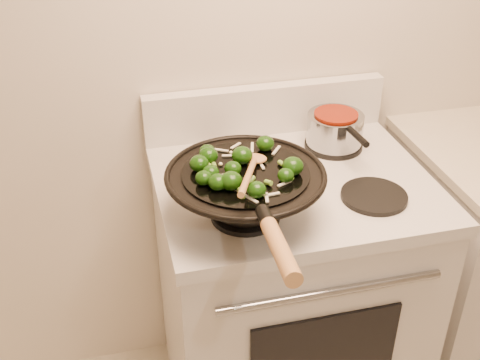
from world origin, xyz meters
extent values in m
plane|color=silver|center=(0.00, 1.50, 1.30)|extent=(3.50, 0.00, 3.50)
cube|color=silver|center=(-0.24, 1.17, 0.44)|extent=(0.76, 0.64, 0.88)
cube|color=silver|center=(-0.24, 1.17, 0.90)|extent=(0.78, 0.66, 0.04)
cube|color=silver|center=(-0.24, 1.47, 1.00)|extent=(0.78, 0.05, 0.16)
cylinder|color=gray|center=(-0.24, 0.84, 0.78)|extent=(0.60, 0.02, 0.02)
cube|color=black|center=(-0.24, 0.84, 0.55)|extent=(0.42, 0.01, 0.28)
cylinder|color=black|center=(-0.42, 1.02, 0.93)|extent=(0.18, 0.18, 0.01)
cylinder|color=black|center=(-0.06, 1.02, 0.93)|extent=(0.18, 0.18, 0.01)
cylinder|color=black|center=(-0.42, 1.32, 0.93)|extent=(0.18, 0.18, 0.01)
cylinder|color=black|center=(-0.06, 1.32, 0.93)|extent=(0.18, 0.18, 0.01)
torus|color=black|center=(-0.42, 1.02, 1.05)|extent=(0.40, 0.40, 0.01)
cylinder|color=black|center=(-0.42, 1.02, 1.05)|extent=(0.32, 0.32, 0.01)
cylinder|color=black|center=(-0.43, 0.79, 1.08)|extent=(0.04, 0.07, 0.04)
cylinder|color=#B17A45|center=(-0.44, 0.66, 1.09)|extent=(0.05, 0.21, 0.06)
ellipsoid|color=#113408|center=(-0.42, 0.91, 1.07)|extent=(0.05, 0.05, 0.04)
cylinder|color=#48782B|center=(-0.41, 0.91, 1.06)|extent=(0.02, 0.02, 0.02)
ellipsoid|color=#113408|center=(-0.34, 1.12, 1.07)|extent=(0.05, 0.05, 0.04)
ellipsoid|color=#113408|center=(-0.42, 1.07, 1.08)|extent=(0.05, 0.05, 0.05)
ellipsoid|color=#113408|center=(-0.47, 0.95, 1.08)|extent=(0.05, 0.05, 0.05)
cylinder|color=#48782B|center=(-0.45, 0.95, 1.06)|extent=(0.02, 0.02, 0.01)
ellipsoid|color=#113408|center=(-0.53, 0.99, 1.07)|extent=(0.04, 0.04, 0.04)
ellipsoid|color=#113408|center=(-0.31, 0.99, 1.08)|extent=(0.05, 0.05, 0.05)
ellipsoid|color=#113408|center=(-0.34, 0.96, 1.07)|extent=(0.04, 0.04, 0.03)
cylinder|color=#48782B|center=(-0.32, 0.96, 1.06)|extent=(0.02, 0.02, 0.02)
ellipsoid|color=#113408|center=(-0.50, 1.09, 1.08)|extent=(0.05, 0.05, 0.04)
ellipsoid|color=#113408|center=(-0.45, 1.02, 1.07)|extent=(0.04, 0.04, 0.04)
ellipsoid|color=#113408|center=(-0.53, 1.06, 1.07)|extent=(0.05, 0.05, 0.04)
cylinder|color=#48782B|center=(-0.51, 1.06, 1.06)|extent=(0.02, 0.02, 0.02)
ellipsoid|color=#113408|center=(-0.50, 1.11, 1.07)|extent=(0.04, 0.04, 0.04)
ellipsoid|color=#113408|center=(-0.51, 1.01, 1.07)|extent=(0.04, 0.04, 0.04)
ellipsoid|color=#113408|center=(-0.50, 0.96, 1.07)|extent=(0.05, 0.05, 0.04)
cylinder|color=#48782B|center=(-0.49, 0.96, 1.06)|extent=(0.02, 0.02, 0.02)
cube|color=white|center=(-0.41, 1.15, 1.06)|extent=(0.04, 0.03, 0.00)
cube|color=white|center=(-0.40, 0.89, 1.06)|extent=(0.01, 0.04, 0.00)
cube|color=white|center=(-0.37, 1.04, 1.06)|extent=(0.01, 0.05, 0.00)
cube|color=white|center=(-0.49, 1.00, 1.06)|extent=(0.05, 0.03, 0.00)
cube|color=white|center=(-0.43, 1.10, 1.06)|extent=(0.05, 0.02, 0.00)
cube|color=white|center=(-0.50, 1.08, 1.06)|extent=(0.02, 0.05, 0.00)
cube|color=white|center=(-0.46, 1.14, 1.06)|extent=(0.05, 0.03, 0.00)
cube|color=white|center=(-0.39, 0.90, 1.06)|extent=(0.04, 0.01, 0.00)
cube|color=white|center=(-0.37, 1.13, 1.06)|extent=(0.02, 0.05, 0.00)
cube|color=white|center=(-0.46, 0.95, 1.06)|extent=(0.04, 0.05, 0.00)
cube|color=white|center=(-0.44, 0.90, 1.06)|extent=(0.03, 0.04, 0.00)
cube|color=white|center=(-0.31, 1.10, 1.06)|extent=(0.04, 0.04, 0.00)
cube|color=white|center=(-0.34, 0.94, 1.06)|extent=(0.04, 0.02, 0.00)
cylinder|color=olive|center=(-0.46, 0.98, 1.06)|extent=(0.03, 0.03, 0.02)
cylinder|color=olive|center=(-0.42, 0.97, 1.06)|extent=(0.03, 0.02, 0.02)
cylinder|color=olive|center=(-0.38, 0.95, 1.06)|extent=(0.02, 0.03, 0.02)
cylinder|color=olive|center=(-0.50, 1.06, 1.06)|extent=(0.03, 0.03, 0.02)
cylinder|color=olive|center=(-0.32, 1.02, 1.06)|extent=(0.02, 0.02, 0.01)
cylinder|color=olive|center=(-0.49, 1.06, 1.06)|extent=(0.03, 0.03, 0.02)
cylinder|color=olive|center=(-0.45, 0.92, 1.06)|extent=(0.02, 0.01, 0.01)
sphere|color=beige|center=(-0.47, 1.07, 1.06)|extent=(0.01, 0.01, 0.01)
sphere|color=beige|center=(-0.43, 1.12, 1.06)|extent=(0.01, 0.01, 0.01)
sphere|color=beige|center=(-0.45, 0.96, 1.06)|extent=(0.01, 0.01, 0.01)
sphere|color=beige|center=(-0.40, 1.05, 1.06)|extent=(0.01, 0.01, 0.01)
sphere|color=beige|center=(-0.45, 0.95, 1.06)|extent=(0.01, 0.01, 0.01)
ellipsoid|color=#B17A45|center=(-0.38, 1.06, 1.07)|extent=(0.07, 0.07, 0.02)
cylinder|color=#B17A45|center=(-0.43, 0.94, 1.09)|extent=(0.11, 0.24, 0.07)
cylinder|color=gray|center=(-0.06, 1.32, 0.98)|extent=(0.17, 0.17, 0.10)
cylinder|color=#701505|center=(-0.06, 1.32, 1.03)|extent=(0.13, 0.13, 0.01)
cylinder|color=black|center=(-0.05, 1.18, 1.02)|extent=(0.03, 0.11, 0.02)
camera|label=1|loc=(-0.74, -0.21, 1.82)|focal=45.00mm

